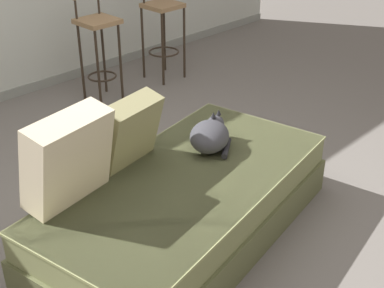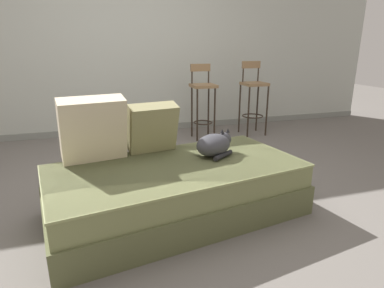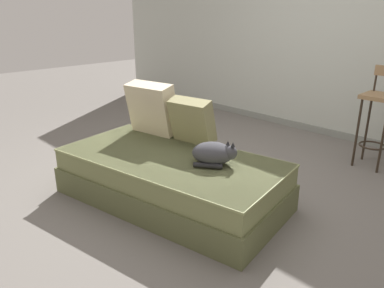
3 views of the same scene
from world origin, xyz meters
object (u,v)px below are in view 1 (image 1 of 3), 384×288
at_px(bar_stool_near_window, 98,35).
at_px(throw_pillow_middle, 129,131).
at_px(cat, 210,135).
at_px(bar_stool_by_doorway, 162,19).
at_px(couch, 186,207).
at_px(throw_pillow_corner, 68,159).

bearing_deg(bar_stool_near_window, throw_pillow_middle, -121.26).
height_order(throw_pillow_middle, cat, throw_pillow_middle).
xyz_separation_m(throw_pillow_middle, bar_stool_by_doorway, (1.75, 1.63, -0.02)).
xyz_separation_m(throw_pillow_middle, bar_stool_near_window, (0.99, 1.63, -0.01)).
bearing_deg(bar_stool_near_window, cat, -105.99).
distance_m(throw_pillow_middle, bar_stool_near_window, 1.91).
distance_m(couch, bar_stool_near_window, 2.21).
distance_m(throw_pillow_middle, cat, 0.52).
bearing_deg(throw_pillow_corner, cat, -8.36).
height_order(throw_pillow_middle, bar_stool_by_doorway, bar_stool_by_doorway).
height_order(throw_pillow_corner, cat, throw_pillow_corner).
bearing_deg(couch, throw_pillow_corner, 154.09).
distance_m(couch, bar_stool_by_doorway, 2.61).
bearing_deg(couch, cat, 21.77).
height_order(cat, bar_stool_by_doorway, bar_stool_by_doorway).
relative_size(bar_stool_near_window, bar_stool_by_doorway, 0.97).
xyz_separation_m(throw_pillow_corner, throw_pillow_middle, (0.46, 0.08, -0.04)).
bearing_deg(bar_stool_by_doorway, couch, -129.68).
bearing_deg(bar_stool_near_window, bar_stool_by_doorway, -0.04).
xyz_separation_m(couch, throw_pillow_middle, (-0.11, 0.35, 0.40)).
relative_size(throw_pillow_middle, cat, 1.06).
bearing_deg(cat, throw_pillow_middle, 155.06).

